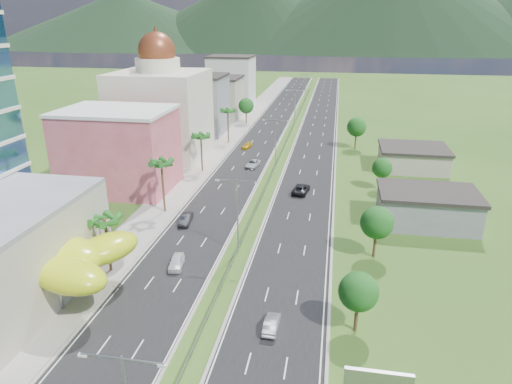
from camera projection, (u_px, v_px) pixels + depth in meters
The scene contains 34 objects.
ground at pixel (221, 290), 56.01m from camera, with size 500.00×500.00×0.00m, color #2D5119.
road_left at pixel (269, 128), 140.10m from camera, with size 11.00×260.00×0.04m, color black.
road_right at pixel (318, 129), 137.68m from camera, with size 11.00×260.00×0.04m, color black.
sidewalk_left at pixel (238, 126), 141.62m from camera, with size 7.00×260.00×0.12m, color gray.
median_guardrail at pixel (286, 141), 122.09m from camera, with size 0.10×216.06×0.76m.
streetlight_median_b at pixel (238, 208), 62.83m from camera, with size 6.04×0.25×11.00m.
streetlight_median_c at pixel (276, 139), 99.67m from camera, with size 6.04×0.25×11.00m.
streetlight_median_d at pixel (295, 104), 141.11m from camera, with size 6.04×0.25×11.00m.
streetlight_median_e at pixel (306, 84), 182.55m from camera, with size 6.04×0.25×11.00m.
lime_canopy at pixel (47, 256), 53.79m from camera, with size 18.00×15.00×7.40m.
pink_shophouse at pixel (119, 151), 87.35m from camera, with size 20.00×15.00×15.00m, color #C04E54.
domed_building at pixel (161, 109), 107.16m from camera, with size 20.00×20.00×28.70m.
midrise_grey at pixel (197, 105), 131.21m from camera, with size 16.00×15.00×16.00m, color slate.
midrise_beige at pixel (216, 98), 152.01m from camera, with size 16.00×15.00×13.00m, color #ABA28D.
midrise_white at pixel (232, 82), 172.30m from camera, with size 16.00×15.00×18.00m, color silver.
shed_near at pixel (427, 209), 73.62m from camera, with size 15.00×10.00×5.00m, color slate.
shed_far at pixel (413, 159), 101.03m from camera, with size 14.00×12.00×4.40m, color #ABA28D.
palm_tree_b at pixel (105, 222), 57.86m from camera, with size 3.60×3.60×8.10m.
palm_tree_c at pixel (161, 165), 75.76m from camera, with size 3.60×3.60×9.60m.
palm_tree_d at pixel (201, 137), 97.29m from camera, with size 3.60×3.60×8.60m.
palm_tree_e at pixel (228, 112), 120.04m from camera, with size 3.60×3.60×9.40m.
leafy_tree_lfar at pixel (246, 106), 144.03m from camera, with size 4.90×4.90×8.05m.
leafy_tree_ra at pixel (358, 292), 47.13m from camera, with size 4.20×4.20×6.90m.
leafy_tree_rb at pixel (377, 223), 62.16m from camera, with size 4.55×4.55×7.47m.
leafy_tree_rc at pixel (382, 168), 87.74m from camera, with size 3.85×3.85×6.33m.
leafy_tree_rd at pixel (357, 127), 115.59m from camera, with size 4.90×4.90×8.05m.
mountain_ridge at pixel (387, 52), 460.72m from camera, with size 860.00×140.00×90.00m, color black, non-canonical shape.
car_white_near_left at pixel (176, 262), 60.93m from camera, with size 1.75×4.35×1.48m, color white.
car_dark_left at pixel (186, 219), 74.10m from camera, with size 1.60×4.58×1.51m, color black.
car_silver_mid_left at pixel (253, 164), 102.44m from camera, with size 2.45×5.31×1.48m, color #B7B9BF.
car_yellow_far_left at pixel (247, 146), 117.36m from camera, with size 1.81×4.44×1.29m, color gold.
car_silver_right at pixel (272, 324), 48.65m from camera, with size 1.44×4.13×1.36m, color #919398.
car_dark_far_right at pixel (301, 189), 87.05m from camera, with size 2.68×5.81×1.61m, color black.
motorcycle at pixel (118, 287), 55.42m from camera, with size 0.63×2.07×1.33m, color black.
Camera 1 is at (12.53, -46.63, 31.15)m, focal length 32.00 mm.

